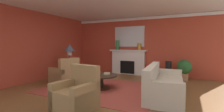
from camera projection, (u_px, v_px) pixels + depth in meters
The scene contains 20 objects.
ground_plane at pixel (110, 92), 4.86m from camera, with size 8.49×8.49×0.00m, color brown.
wall_fireplace at pixel (139, 46), 7.65m from camera, with size 7.13×0.12×2.72m, color #B7422D.
wall_window at pixel (39, 46), 6.45m from camera, with size 0.12×6.90×2.72m, color #B7422D.
ceiling_panel at pixel (114, 2), 4.93m from camera, with size 7.13×6.90×0.06m, color white.
crown_moulding at pixel (139, 19), 7.49m from camera, with size 7.13×0.08×0.12m, color white.
area_rug at pixel (102, 88), 5.20m from camera, with size 3.58×2.75×0.01m, color #993D33.
fireplace at pixel (128, 63), 7.73m from camera, with size 1.80×0.35×1.18m.
mantel_mirror at pixel (129, 37), 7.75m from camera, with size 1.48×0.04×0.97m, color silver.
sofa at pixel (163, 86), 4.39m from camera, with size 1.05×2.16×0.85m.
armchair_near_window at pixel (65, 75), 5.85m from camera, with size 0.95×0.95×0.95m.
armchair_facing_fireplace at pixel (76, 95), 3.57m from camera, with size 0.90×0.90×0.95m.
coffee_table at pixel (102, 78), 5.17m from camera, with size 1.00×1.00×0.45m.
side_table at pixel (70, 69), 6.84m from camera, with size 0.56×0.56×0.70m.
table_lamp at pixel (70, 49), 6.78m from camera, with size 0.44×0.44×0.75m.
vase_on_side_table at pixel (71, 59), 6.63m from camera, with size 0.19×0.19×0.29m, color #9E3328.
vase_tall_corner at pixel (168, 70), 6.67m from camera, with size 0.24×0.24×0.73m, color black.
vase_mantel_right at pixel (139, 47), 7.39m from camera, with size 0.17×0.17×0.32m, color #B7892D.
vase_mantel_left at pixel (117, 45), 7.86m from camera, with size 0.18×0.18×0.46m, color #33703D.
book_red_cover at pixel (107, 74), 5.24m from camera, with size 0.19×0.19×0.05m, color tan.
potted_plant at pixel (184, 68), 6.30m from camera, with size 0.56×0.56×0.83m.
Camera 1 is at (2.11, -4.28, 1.42)m, focal length 25.71 mm.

